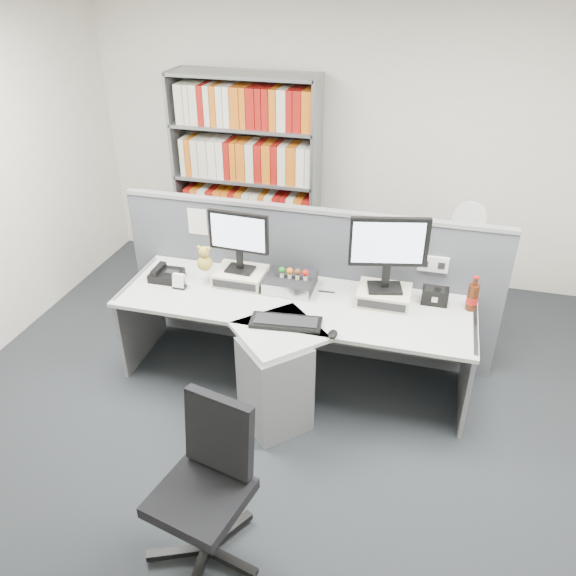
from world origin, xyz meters
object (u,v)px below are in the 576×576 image
(keyboard, at_px, (286,322))
(monitor_left, at_px, (239,237))
(monitor_right, at_px, (388,248))
(desktop_pc, at_px, (290,282))
(desk, at_px, (286,347))
(cola_bottle, at_px, (473,297))
(desk_calendar, at_px, (179,282))
(shelving_unit, at_px, (247,182))
(desk_phone, at_px, (166,275))
(mouse, at_px, (333,334))
(desk_fan, at_px, (469,221))
(filing_cabinet, at_px, (457,287))
(speaker, at_px, (435,296))
(office_chair, at_px, (208,481))

(keyboard, bearing_deg, monitor_left, 136.01)
(monitor_right, height_order, desktop_pc, monitor_right)
(desk, xyz_separation_m, cola_bottle, (1.25, 0.43, 0.36))
(desk, bearing_deg, cola_bottle, 19.22)
(desktop_pc, bearing_deg, keyboard, -78.60)
(desk_calendar, bearing_deg, desk, -11.17)
(monitor_left, bearing_deg, cola_bottle, 1.71)
(desktop_pc, distance_m, keyboard, 0.49)
(desk, relative_size, shelving_unit, 1.30)
(desk_phone, bearing_deg, keyboard, -18.99)
(desktop_pc, relative_size, mouse, 3.52)
(mouse, bearing_deg, monitor_right, 63.34)
(desk, relative_size, desk_fan, 5.58)
(mouse, bearing_deg, filing_cabinet, 61.68)
(monitor_left, bearing_deg, desk_fan, 31.35)
(speaker, height_order, shelving_unit, shelving_unit)
(desk_phone, bearing_deg, shelving_unit, 84.74)
(desk_calendar, relative_size, filing_cabinet, 0.17)
(shelving_unit, distance_m, filing_cabinet, 2.24)
(desk_fan, bearing_deg, shelving_unit, 167.92)
(cola_bottle, bearing_deg, desk_calendar, -173.03)
(mouse, height_order, speaker, speaker)
(desktop_pc, bearing_deg, shelving_unit, 119.58)
(monitor_right, height_order, cola_bottle, monitor_right)
(mouse, bearing_deg, monitor_left, 147.05)
(office_chair, bearing_deg, desk_calendar, 118.53)
(desktop_pc, bearing_deg, filing_cabinet, 38.38)
(desk, xyz_separation_m, filing_cabinet, (1.20, 1.40, -0.11))
(monitor_right, distance_m, desktop_pc, 0.80)
(filing_cabinet, bearing_deg, shelving_unit, 167.93)
(filing_cabinet, xyz_separation_m, office_chair, (-1.27, -2.73, 0.16))
(keyboard, height_order, speaker, speaker)
(desk_phone, distance_m, desk_fan, 2.52)
(desktop_pc, distance_m, filing_cabinet, 1.68)
(keyboard, bearing_deg, shelving_unit, 115.48)
(monitor_right, height_order, mouse, monitor_right)
(monitor_right, distance_m, desk_fan, 1.17)
(desk_phone, height_order, speaker, speaker)
(keyboard, relative_size, filing_cabinet, 0.72)
(desk_calendar, xyz_separation_m, speaker, (1.87, 0.27, 0.01))
(monitor_right, bearing_deg, cola_bottle, 4.75)
(desktop_pc, distance_m, desk_fan, 1.64)
(monitor_left, relative_size, filing_cabinet, 0.68)
(monitor_left, relative_size, cola_bottle, 1.79)
(shelving_unit, bearing_deg, desk_fan, -12.08)
(filing_cabinet, bearing_deg, mouse, -118.32)
(cola_bottle, distance_m, shelving_unit, 2.58)
(desk, distance_m, shelving_unit, 2.12)
(desk_fan, bearing_deg, filing_cabinet, 90.00)
(shelving_unit, bearing_deg, monitor_right, -43.70)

